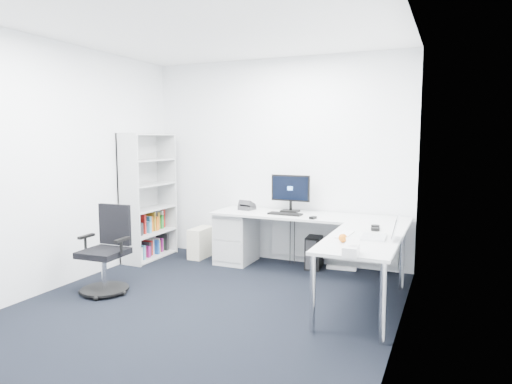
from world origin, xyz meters
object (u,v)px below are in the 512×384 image
at_px(laptop, 374,226).
at_px(monitor, 290,193).
at_px(l_desk, 299,249).
at_px(task_chair, 103,250).
at_px(bookshelf, 149,197).

bearing_deg(laptop, monitor, 133.77).
height_order(l_desk, laptop, laptop).
bearing_deg(monitor, task_chair, -129.18).
height_order(l_desk, task_chair, task_chair).
distance_m(bookshelf, monitor, 1.95).
bearing_deg(task_chair, l_desk, 34.65).
relative_size(l_desk, bookshelf, 1.41).
relative_size(monitor, laptop, 1.57).
xyz_separation_m(l_desk, bookshelf, (-2.17, 0.05, 0.51)).
relative_size(bookshelf, monitor, 3.36).
bearing_deg(monitor, l_desk, -59.70).
height_order(l_desk, bookshelf, bookshelf).
bearing_deg(monitor, bookshelf, -167.52).
height_order(bookshelf, task_chair, bookshelf).
bearing_deg(bookshelf, laptop, -13.11).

